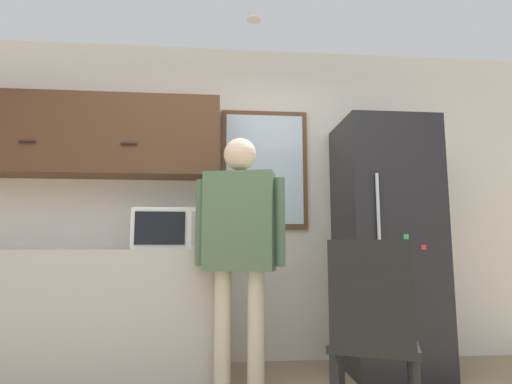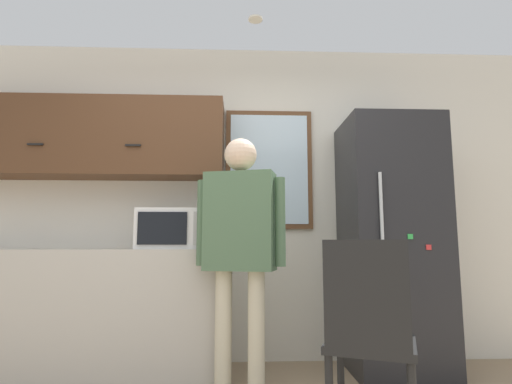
{
  "view_description": "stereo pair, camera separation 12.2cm",
  "coord_description": "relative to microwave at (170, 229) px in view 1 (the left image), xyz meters",
  "views": [
    {
      "loc": [
        -0.05,
        -1.58,
        0.96
      ],
      "look_at": [
        0.18,
        1.0,
        1.3
      ],
      "focal_mm": 28.0,
      "sensor_mm": 36.0,
      "label": 1
    },
    {
      "loc": [
        0.08,
        -1.59,
        0.96
      ],
      "look_at": [
        0.18,
        1.0,
        1.3
      ],
      "focal_mm": 28.0,
      "sensor_mm": 36.0,
      "label": 2
    }
  ],
  "objects": [
    {
      "name": "refrigerator",
      "position": [
        1.68,
        0.06,
        -0.1
      ],
      "size": [
        0.7,
        0.68,
        1.94
      ],
      "color": "#232326",
      "rests_on": "ground_plane"
    },
    {
      "name": "counter",
      "position": [
        -0.71,
        0.08,
        -0.61
      ],
      "size": [
        2.13,
        0.62,
        0.92
      ],
      "color": "#BCB7AD",
      "rests_on": "ground_plane"
    },
    {
      "name": "back_wall",
      "position": [
        0.42,
        0.42,
        0.28
      ],
      "size": [
        6.0,
        0.06,
        2.7
      ],
      "color": "silver",
      "rests_on": "ground_plane"
    },
    {
      "name": "chair",
      "position": [
        1.15,
        -0.99,
        -0.53
      ],
      "size": [
        0.57,
        0.57,
        0.98
      ],
      "rotation": [
        0.0,
        0.0,
        2.75
      ],
      "color": "black",
      "rests_on": "ground_plane"
    },
    {
      "name": "window",
      "position": [
        0.75,
        0.38,
        0.54
      ],
      "size": [
        0.75,
        0.05,
        1.04
      ],
      "color": "brown"
    },
    {
      "name": "upper_cabinets",
      "position": [
        -0.71,
        0.23,
        0.75
      ],
      "size": [
        2.13,
        0.35,
        0.64
      ],
      "color": "#51331E"
    },
    {
      "name": "ceiling_light",
      "position": [
        0.61,
        -0.15,
        1.61
      ],
      "size": [
        0.11,
        0.11,
        0.01
      ],
      "color": "white"
    },
    {
      "name": "microwave",
      "position": [
        0.0,
        0.0,
        0.0
      ],
      "size": [
        0.49,
        0.38,
        0.29
      ],
      "color": "white",
      "rests_on": "counter"
    },
    {
      "name": "person",
      "position": [
        0.5,
        -0.35,
        -0.04
      ],
      "size": [
        0.59,
        0.33,
        1.67
      ],
      "rotation": [
        0.0,
        0.0,
        -0.26
      ],
      "color": "beige",
      "rests_on": "ground_plane"
    }
  ]
}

